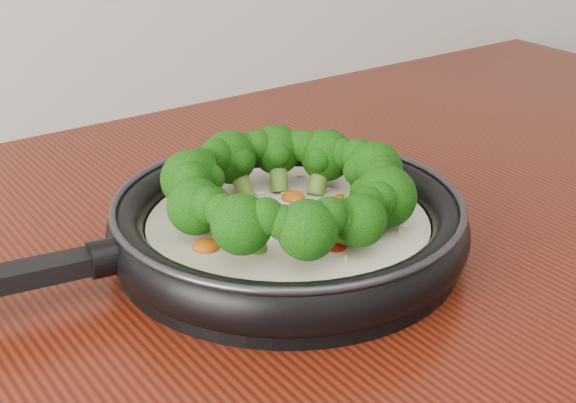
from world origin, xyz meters
TOP-DOWN VIEW (x-y plane):
  - skillet at (0.01, 1.07)m, footprint 0.50×0.36m

SIDE VIEW (x-z plane):
  - skillet at x=0.01m, z-range 0.89..0.98m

